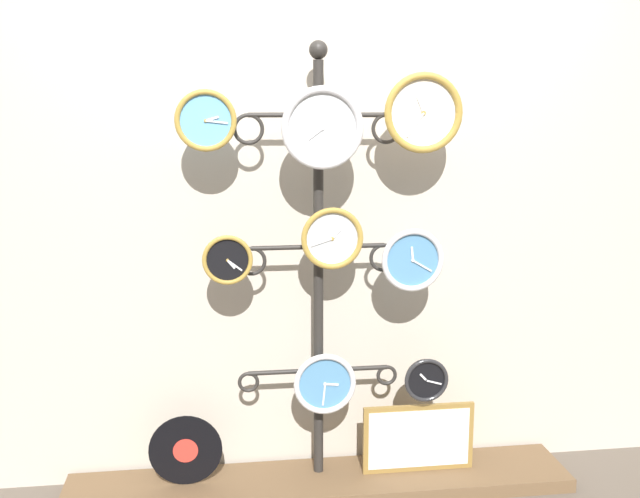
{
  "coord_description": "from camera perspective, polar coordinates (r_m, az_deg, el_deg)",
  "views": [
    {
      "loc": [
        -0.41,
        -2.65,
        1.66
      ],
      "look_at": [
        0.0,
        0.36,
        1.08
      ],
      "focal_mm": 42.0,
      "sensor_mm": 36.0,
      "label": 1
    }
  ],
  "objects": [
    {
      "name": "clock_middle_center",
      "position": [
        3.06,
        0.93,
        0.81
      ],
      "size": [
        0.26,
        0.04,
        0.26
      ],
      "color": "silver"
    },
    {
      "name": "clock_middle_right",
      "position": [
        3.12,
        7.06,
        -0.84
      ],
      "size": [
        0.26,
        0.04,
        0.26
      ],
      "color": "#4C84B2"
    },
    {
      "name": "clock_bottom_center",
      "position": [
        3.23,
        0.37,
        -10.21
      ],
      "size": [
        0.27,
        0.04,
        0.27
      ],
      "color": "#4C84B2"
    },
    {
      "name": "clock_top_center",
      "position": [
        2.97,
        0.21,
        9.22
      ],
      "size": [
        0.33,
        0.04,
        0.33
      ],
      "color": "silver"
    },
    {
      "name": "shop_wall",
      "position": [
        3.25,
        -0.51,
        6.32
      ],
      "size": [
        4.4,
        0.04,
        2.8
      ],
      "color": "#BCB2A3",
      "rests_on": "ground_plane"
    },
    {
      "name": "vinyl_record",
      "position": [
        3.34,
        -10.21,
        -14.86
      ],
      "size": [
        0.31,
        0.01,
        0.31
      ],
      "color": "black",
      "rests_on": "low_shelf"
    },
    {
      "name": "display_stand",
      "position": [
        3.21,
        -0.12,
        -5.33
      ],
      "size": [
        0.7,
        0.34,
        1.92
      ],
      "color": "#282623",
      "rests_on": "ground_plane"
    },
    {
      "name": "picture_frame",
      "position": [
        3.44,
        7.51,
        -14.08
      ],
      "size": [
        0.5,
        0.02,
        0.31
      ],
      "color": "olive",
      "rests_on": "low_shelf"
    },
    {
      "name": "low_shelf",
      "position": [
        3.44,
        0.02,
        -17.42
      ],
      "size": [
        2.2,
        0.36,
        0.06
      ],
      "color": "brown",
      "rests_on": "ground_plane"
    },
    {
      "name": "clock_top_right",
      "position": [
        3.08,
        7.88,
        10.23
      ],
      "size": [
        0.32,
        0.04,
        0.32
      ],
      "color": "silver"
    },
    {
      "name": "clock_bottom_right",
      "position": [
        3.29,
        8.08,
        -9.84
      ],
      "size": [
        0.19,
        0.04,
        0.19
      ],
      "color": "black"
    },
    {
      "name": "clock_top_left",
      "position": [
        2.98,
        -8.71,
        9.65
      ],
      "size": [
        0.24,
        0.04,
        0.24
      ],
      "color": "#60A8DB"
    },
    {
      "name": "clock_middle_left",
      "position": [
        3.03,
        -7.06,
        -0.82
      ],
      "size": [
        0.2,
        0.04,
        0.2
      ],
      "color": "black"
    }
  ]
}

